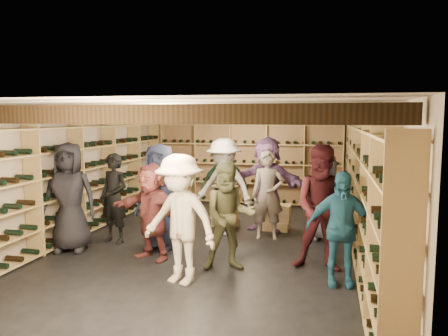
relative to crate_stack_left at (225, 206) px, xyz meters
The scene contains 23 objects.
ground 1.37m from the crate_stack_left, 88.91° to the right, with size 8.00×8.00×0.00m, color black.
walls 1.51m from the crate_stack_left, 88.91° to the right, with size 5.52×8.02×2.40m.
ceiling 2.36m from the crate_stack_left, 88.91° to the right, with size 5.50×8.00×0.01m, color #BDB3A1.
ceiling_joists 2.25m from the crate_stack_left, 88.91° to the right, with size 5.40×7.12×0.18m.
wine_rack_left 2.93m from the crate_stack_left, 152.95° to the right, with size 0.32×7.50×2.15m.
wine_rack_right 2.97m from the crate_stack_left, 26.61° to the right, with size 0.32×7.50×2.15m.
wine_rack_back 2.61m from the crate_stack_left, 89.44° to the left, with size 4.70×0.30×2.15m.
crate_stack_left is the anchor object (origin of this frame).
crate_stack_right 1.07m from the crate_stack_left, ahead, with size 0.51×0.35×0.51m.
crate_loose 0.39m from the crate_stack_left, 106.54° to the left, with size 0.50×0.33×0.17m, color tan.
person_0 3.10m from the crate_stack_left, 134.83° to the right, with size 0.89×0.58×1.83m, color black.
person_1 2.30m from the crate_stack_left, 137.68° to the right, with size 0.58×0.38×1.60m, color black.
person_2 2.54m from the crate_stack_left, 75.34° to the right, with size 0.78×0.61×1.60m, color brown.
person_3 3.14m from the crate_stack_left, 87.89° to the right, with size 1.13×0.65×1.75m, color beige.
person_4 3.48m from the crate_stack_left, 50.43° to the right, with size 0.90×0.38×1.54m, color #215A7B.
person_5 2.36m from the crate_stack_left, 106.43° to the right, with size 1.43×0.45×1.54m, color brown.
person_6 1.90m from the crate_stack_left, 113.53° to the right, with size 0.88×0.57×1.79m, color #212845.
person_7 1.21m from the crate_stack_left, 33.11° to the right, with size 0.59×0.39×1.63m, color gray.
person_8 2.95m from the crate_stack_left, 47.06° to the right, with size 0.90×0.70×1.85m, color #411419.
person_9 0.74m from the crate_stack_left, 79.09° to the right, with size 1.19×0.68×1.84m, color #AEAA9F.
person_10 0.40m from the crate_stack_left, behind, with size 0.97×0.40×1.65m, color #284F36.
person_11 1.00m from the crate_stack_left, ahead, with size 1.73×0.55×1.87m, color #80558D.
person_12 2.09m from the crate_stack_left, 14.26° to the right, with size 0.77×0.50×1.58m, color #333237.
Camera 1 is at (2.00, -7.22, 2.23)m, focal length 35.00 mm.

